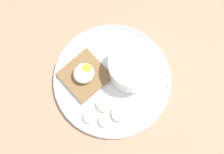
{
  "coord_description": "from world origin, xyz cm",
  "views": [
    {
      "loc": [
        -12.47,
        -14.07,
        73.86
      ],
      "look_at": [
        0.0,
        0.0,
        5.0
      ],
      "focal_mm": 50.0,
      "sensor_mm": 36.0,
      "label": 1
    }
  ],
  "objects_px": {
    "poached_egg": "(84,73)",
    "banana_slice_front": "(104,105)",
    "toast_slice": "(85,76)",
    "banana_slice_right": "(119,114)",
    "banana_slice_back": "(105,121)",
    "oatmeal_bowl": "(133,67)",
    "banana_slice_left": "(90,117)"
  },
  "relations": [
    {
      "from": "banana_slice_back",
      "to": "banana_slice_right",
      "type": "height_order",
      "value": "same"
    },
    {
      "from": "banana_slice_left",
      "to": "poached_egg",
      "type": "bearing_deg",
      "value": 56.07
    },
    {
      "from": "toast_slice",
      "to": "poached_egg",
      "type": "distance_m",
      "value": 0.02
    },
    {
      "from": "toast_slice",
      "to": "poached_egg",
      "type": "bearing_deg",
      "value": 9.27
    },
    {
      "from": "oatmeal_bowl",
      "to": "banana_slice_back",
      "type": "bearing_deg",
      "value": -159.81
    },
    {
      "from": "poached_egg",
      "to": "banana_slice_front",
      "type": "height_order",
      "value": "poached_egg"
    },
    {
      "from": "banana_slice_back",
      "to": "oatmeal_bowl",
      "type": "bearing_deg",
      "value": 20.19
    },
    {
      "from": "banana_slice_left",
      "to": "banana_slice_right",
      "type": "height_order",
      "value": "same"
    },
    {
      "from": "poached_egg",
      "to": "banana_slice_front",
      "type": "xyz_separation_m",
      "value": [
        -0.01,
        -0.08,
        -0.02
      ]
    },
    {
      "from": "banana_slice_front",
      "to": "banana_slice_back",
      "type": "height_order",
      "value": "same"
    },
    {
      "from": "oatmeal_bowl",
      "to": "toast_slice",
      "type": "xyz_separation_m",
      "value": [
        -0.09,
        0.06,
        -0.02
      ]
    },
    {
      "from": "banana_slice_front",
      "to": "banana_slice_right",
      "type": "distance_m",
      "value": 0.04
    },
    {
      "from": "banana_slice_back",
      "to": "banana_slice_left",
      "type": "bearing_deg",
      "value": 123.53
    },
    {
      "from": "banana_slice_front",
      "to": "banana_slice_left",
      "type": "distance_m",
      "value": 0.04
    },
    {
      "from": "toast_slice",
      "to": "banana_slice_left",
      "type": "bearing_deg",
      "value": -123.23
    },
    {
      "from": "toast_slice",
      "to": "banana_slice_back",
      "type": "distance_m",
      "value": 0.11
    },
    {
      "from": "poached_egg",
      "to": "banana_slice_right",
      "type": "xyz_separation_m",
      "value": [
        -0.0,
        -0.12,
        -0.02
      ]
    },
    {
      "from": "poached_egg",
      "to": "banana_slice_back",
      "type": "distance_m",
      "value": 0.12
    },
    {
      "from": "banana_slice_back",
      "to": "banana_slice_right",
      "type": "bearing_deg",
      "value": -16.29
    },
    {
      "from": "oatmeal_bowl",
      "to": "banana_slice_back",
      "type": "xyz_separation_m",
      "value": [
        -0.13,
        -0.05,
        -0.03
      ]
    },
    {
      "from": "poached_egg",
      "to": "banana_slice_left",
      "type": "bearing_deg",
      "value": -123.93
    },
    {
      "from": "oatmeal_bowl",
      "to": "toast_slice",
      "type": "bearing_deg",
      "value": 145.54
    },
    {
      "from": "oatmeal_bowl",
      "to": "poached_egg",
      "type": "bearing_deg",
      "value": 144.95
    },
    {
      "from": "banana_slice_right",
      "to": "banana_slice_front",
      "type": "bearing_deg",
      "value": 107.7
    },
    {
      "from": "oatmeal_bowl",
      "to": "banana_slice_back",
      "type": "relative_size",
      "value": 3.12
    },
    {
      "from": "toast_slice",
      "to": "banana_slice_right",
      "type": "xyz_separation_m",
      "value": [
        -0.0,
        -0.12,
        -0.0
      ]
    },
    {
      "from": "poached_egg",
      "to": "banana_slice_left",
      "type": "xyz_separation_m",
      "value": [
        -0.05,
        -0.08,
        -0.02
      ]
    },
    {
      "from": "banana_slice_back",
      "to": "banana_slice_right",
      "type": "relative_size",
      "value": 0.81
    },
    {
      "from": "toast_slice",
      "to": "banana_slice_back",
      "type": "relative_size",
      "value": 2.66
    },
    {
      "from": "banana_slice_front",
      "to": "banana_slice_back",
      "type": "relative_size",
      "value": 1.19
    },
    {
      "from": "banana_slice_back",
      "to": "banana_slice_right",
      "type": "xyz_separation_m",
      "value": [
        0.03,
        -0.01,
        0.0
      ]
    },
    {
      "from": "toast_slice",
      "to": "poached_egg",
      "type": "xyz_separation_m",
      "value": [
        0.0,
        0.0,
        0.02
      ]
    }
  ]
}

